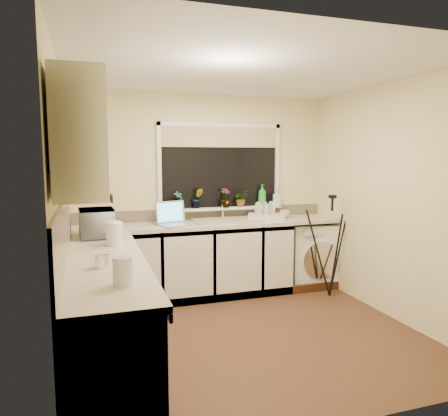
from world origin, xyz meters
The scene contains 34 objects.
floor centered at (0.00, 0.00, 0.00)m, with size 3.20×3.20×0.00m, color brown.
ceiling centered at (0.00, 0.00, 2.45)m, with size 3.20×3.20×0.00m, color white.
wall_back centered at (0.00, 1.50, 1.23)m, with size 3.20×3.20×0.00m, color beige.
wall_front centered at (0.00, -1.50, 1.23)m, with size 3.20×3.20×0.00m, color beige.
wall_left centered at (-1.60, 0.00, 1.23)m, with size 3.00×3.00×0.00m, color beige.
wall_right centered at (1.60, 0.00, 1.23)m, with size 3.00×3.00×0.00m, color beige.
base_cabinet_back centered at (-0.33, 1.20, 0.43)m, with size 2.55×0.60×0.86m, color silver.
base_cabinet_left centered at (-1.30, -0.30, 0.43)m, with size 0.54×2.40×0.86m, color silver.
worktop_back centered at (0.00, 1.20, 0.88)m, with size 3.20×0.60×0.04m, color beige.
worktop_left centered at (-1.30, -0.30, 0.88)m, with size 0.60×2.40×0.04m, color beige.
upper_cabinet centered at (-1.44, -0.45, 1.80)m, with size 0.28×1.90×0.70m, color silver.
splashback_left centered at (-1.59, -0.30, 1.12)m, with size 0.02×2.40×0.45m, color beige.
splashback_back centered at (0.00, 1.49, 0.97)m, with size 3.20×0.02×0.14m, color beige.
window_glass centered at (0.20, 1.49, 1.55)m, with size 1.50×0.02×1.00m, color black.
window_blind centered at (0.20, 1.46, 1.92)m, with size 1.50×0.02×0.25m, color tan.
windowsill centered at (0.20, 1.43, 1.04)m, with size 1.60×0.14×0.03m, color white.
sink centered at (0.20, 1.20, 0.91)m, with size 0.82×0.46×0.03m, color tan.
faucet centered at (0.20, 1.38, 1.02)m, with size 0.03×0.03×0.24m, color silver.
washing_machine centered at (1.36, 1.23, 0.41)m, with size 0.58×0.56×0.82m, color white.
laptop centered at (-0.47, 1.13, 0.97)m, with size 0.43×0.40×0.27m.
kettle centered at (-1.19, 0.19, 1.00)m, with size 0.15×0.15×0.20m, color white.
dish_rack centered at (0.71, 1.19, 0.93)m, with size 0.45×0.34×0.07m, color beige.
tripod centered at (1.36, 0.72, 0.62)m, with size 0.61×0.61×1.23m, color black, non-canonical shape.
glass_jug centered at (-1.22, -1.03, 0.99)m, with size 0.12×0.12×0.18m, color silver.
steel_jar centered at (-1.35, -0.58, 0.95)m, with size 0.07×0.07×0.10m, color silver.
microwave centered at (-1.33, 0.68, 1.03)m, with size 0.49×0.33×0.27m, color white.
plant_a centered at (-0.36, 1.39, 1.16)m, with size 0.12×0.08×0.22m, color #999999.
plant_b centered at (-0.12, 1.41, 1.17)m, with size 0.14×0.11×0.25m, color #999999.
plant_c centered at (0.24, 1.39, 1.17)m, with size 0.14×0.14×0.24m, color #999999.
plant_d centered at (0.45, 1.40, 1.15)m, with size 0.19×0.16×0.21m, color #999999.
soap_bottle_green centered at (0.75, 1.42, 1.19)m, with size 0.11×0.11×0.27m, color green.
soap_bottle_clear centered at (0.95, 1.41, 1.16)m, with size 0.10×0.10×0.21m, color #999999.
cup_back centered at (1.00, 1.27, 0.95)m, with size 0.13×0.13×0.10m, color beige.
cup_left centered at (-1.31, -0.54, 0.94)m, with size 0.09×0.09×0.09m, color beige.
Camera 1 is at (-1.41, -3.65, 1.69)m, focal length 34.08 mm.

